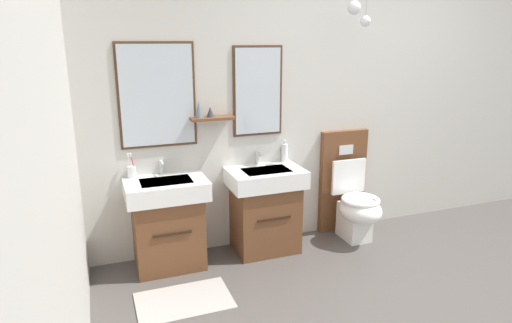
% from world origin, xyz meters
% --- Properties ---
extents(wall_back, '(5.22, 0.45, 2.59)m').
position_xyz_m(wall_back, '(-0.02, 1.73, 1.30)').
color(wall_back, beige).
rests_on(wall_back, ground).
extents(wall_left, '(0.12, 3.59, 2.59)m').
position_xyz_m(wall_left, '(-2.55, 0.00, 1.29)').
color(wall_left, beige).
rests_on(wall_left, ground).
extents(bath_mat, '(0.68, 0.44, 0.01)m').
position_xyz_m(bath_mat, '(-1.85, 0.90, 0.01)').
color(bath_mat, '#9E9993').
rests_on(bath_mat, ground).
extents(vanity_sink_left, '(0.65, 0.46, 0.75)m').
position_xyz_m(vanity_sink_left, '(-1.85, 1.48, 0.40)').
color(vanity_sink_left, brown).
rests_on(vanity_sink_left, ground).
extents(tap_on_left_sink, '(0.03, 0.13, 0.11)m').
position_xyz_m(tap_on_left_sink, '(-1.85, 1.65, 0.82)').
color(tap_on_left_sink, silver).
rests_on(tap_on_left_sink, vanity_sink_left).
extents(vanity_sink_right, '(0.65, 0.46, 0.75)m').
position_xyz_m(vanity_sink_right, '(-0.99, 1.48, 0.40)').
color(vanity_sink_right, brown).
rests_on(vanity_sink_right, ground).
extents(tap_on_right_sink, '(0.03, 0.13, 0.11)m').
position_xyz_m(tap_on_right_sink, '(-0.99, 1.65, 0.82)').
color(tap_on_right_sink, silver).
rests_on(tap_on_right_sink, vanity_sink_right).
extents(toilet, '(0.48, 0.63, 1.00)m').
position_xyz_m(toilet, '(-0.11, 1.47, 0.38)').
color(toilet, brown).
rests_on(toilet, ground).
extents(toothbrush_cup, '(0.07, 0.07, 0.21)m').
position_xyz_m(toothbrush_cup, '(-2.09, 1.63, 0.81)').
color(toothbrush_cup, silver).
rests_on(toothbrush_cup, vanity_sink_left).
extents(soap_dispenser, '(0.06, 0.06, 0.20)m').
position_xyz_m(soap_dispenser, '(-0.74, 1.64, 0.84)').
color(soap_dispenser, white).
rests_on(soap_dispenser, vanity_sink_right).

